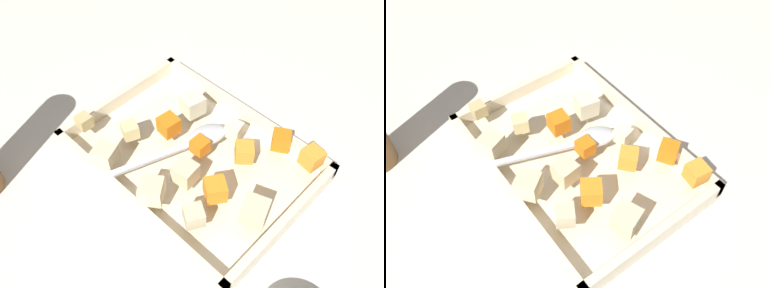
# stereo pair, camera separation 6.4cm
# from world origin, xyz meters

# --- Properties ---
(ground_plane) EXTENTS (4.00, 4.00, 0.00)m
(ground_plane) POSITION_xyz_m (0.00, 0.00, 0.00)
(ground_plane) COLOR beige
(baking_dish) EXTENTS (0.37, 0.27, 0.04)m
(baking_dish) POSITION_xyz_m (-0.02, -0.00, 0.01)
(baking_dish) COLOR beige
(baking_dish) RESTS_ON ground_plane
(carrot_chunk_back_center) EXTENTS (0.04, 0.04, 0.03)m
(carrot_chunk_back_center) POSITION_xyz_m (-0.09, -0.04, 0.05)
(carrot_chunk_back_center) COLOR orange
(carrot_chunk_back_center) RESTS_ON baking_dish
(carrot_chunk_rim_edge) EXTENTS (0.04, 0.04, 0.03)m
(carrot_chunk_rim_edge) POSITION_xyz_m (-0.11, -0.10, 0.05)
(carrot_chunk_rim_edge) COLOR orange
(carrot_chunk_rim_edge) RESTS_ON baking_dish
(carrot_chunk_near_left) EXTENTS (0.02, 0.02, 0.02)m
(carrot_chunk_near_left) POSITION_xyz_m (-0.03, -0.01, 0.05)
(carrot_chunk_near_left) COLOR orange
(carrot_chunk_near_left) RESTS_ON baking_dish
(carrot_chunk_corner_sw) EXTENTS (0.03, 0.03, 0.03)m
(carrot_chunk_corner_sw) POSITION_xyz_m (0.03, 0.00, 0.06)
(carrot_chunk_corner_sw) COLOR orange
(carrot_chunk_corner_sw) RESTS_ON baking_dish
(carrot_chunk_center) EXTENTS (0.03, 0.03, 0.03)m
(carrot_chunk_center) POSITION_xyz_m (-0.17, -0.10, 0.05)
(carrot_chunk_center) COLOR orange
(carrot_chunk_center) RESTS_ON baking_dish
(carrot_chunk_mid_right) EXTENTS (0.04, 0.04, 0.03)m
(carrot_chunk_mid_right) POSITION_xyz_m (-0.10, 0.04, 0.06)
(carrot_chunk_mid_right) COLOR orange
(carrot_chunk_mid_right) RESTS_ON baking_dish
(potato_chunk_mid_left) EXTENTS (0.04, 0.04, 0.03)m
(potato_chunk_mid_left) POSITION_xyz_m (-0.16, 0.03, 0.06)
(potato_chunk_mid_left) COLOR beige
(potato_chunk_mid_left) RESTS_ON baking_dish
(potato_chunk_corner_se) EXTENTS (0.03, 0.03, 0.02)m
(potato_chunk_corner_se) POSITION_xyz_m (0.07, 0.05, 0.05)
(potato_chunk_corner_se) COLOR #E0CC89
(potato_chunk_corner_se) RESTS_ON baking_dish
(potato_chunk_near_spoon) EXTENTS (0.03, 0.03, 0.03)m
(potato_chunk_near_spoon) POSITION_xyz_m (-0.05, 0.05, 0.06)
(potato_chunk_near_spoon) COLOR beige
(potato_chunk_near_spoon) RESTS_ON baking_dish
(potato_chunk_near_right) EXTENTS (0.04, 0.04, 0.03)m
(potato_chunk_near_right) POSITION_xyz_m (-0.11, 0.09, 0.05)
(potato_chunk_near_right) COLOR beige
(potato_chunk_near_right) RESTS_ON baking_dish
(potato_chunk_heap_side) EXTENTS (0.03, 0.03, 0.02)m
(potato_chunk_heap_side) POSITION_xyz_m (-0.05, -0.07, 0.05)
(potato_chunk_heap_side) COLOR beige
(potato_chunk_heap_side) RESTS_ON baking_dish
(potato_chunk_heap_top) EXTENTS (0.04, 0.04, 0.03)m
(potato_chunk_heap_top) POSITION_xyz_m (0.04, -0.06, 0.06)
(potato_chunk_heap_top) COLOR beige
(potato_chunk_heap_top) RESTS_ON baking_dish
(potato_chunk_far_right) EXTENTS (0.02, 0.02, 0.02)m
(potato_chunk_far_right) POSITION_xyz_m (0.14, 0.09, 0.05)
(potato_chunk_far_right) COLOR tan
(potato_chunk_far_right) RESTS_ON baking_dish
(potato_chunk_far_left) EXTENTS (0.05, 0.05, 0.03)m
(potato_chunk_far_left) POSITION_xyz_m (-0.04, 0.10, 0.06)
(potato_chunk_far_left) COLOR beige
(potato_chunk_far_left) RESTS_ON baking_dish
(potato_chunk_corner_ne) EXTENTS (0.04, 0.04, 0.03)m
(potato_chunk_corner_ne) POSITION_xyz_m (0.06, 0.11, 0.06)
(potato_chunk_corner_ne) COLOR beige
(potato_chunk_corner_ne) RESTS_ON baking_dish
(serving_spoon) EXTENTS (0.09, 0.21, 0.02)m
(serving_spoon) POSITION_xyz_m (-0.02, -0.02, 0.05)
(serving_spoon) COLOR silver
(serving_spoon) RESTS_ON baking_dish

